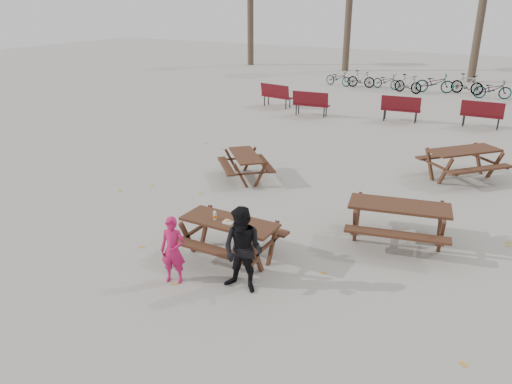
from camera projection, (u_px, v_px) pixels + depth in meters
The scene contains 13 objects.
ground at pixel (230, 258), 9.45m from camera, with size 80.00×80.00×0.00m, color gray.
main_picnic_table at pixel (229, 230), 9.23m from camera, with size 1.80×1.45×0.78m.
food_tray at pixel (228, 223), 9.05m from camera, with size 0.18×0.11×0.04m, color white.
bread_roll at pixel (228, 220), 9.03m from camera, with size 0.14×0.06×0.05m, color tan.
soda_bottle at pixel (215, 216), 9.19m from camera, with size 0.07×0.07×0.17m.
child at pixel (173, 250), 8.47m from camera, with size 0.44×0.29×1.20m, color #B91750.
adult at pixel (243, 250), 8.16m from camera, with size 0.72×0.56×1.49m, color black.
picnic_table_east at pixel (398, 224), 9.87m from camera, with size 1.93×1.56×0.83m, color #361D13, non-canonical shape.
picnic_table_north at pixel (246, 167), 13.44m from camera, with size 1.59×1.28×0.68m, color #361D13, non-canonical shape.
picnic_table_far at pixel (462, 164), 13.40m from camera, with size 1.92×1.55×0.83m, color #361D13, non-canonical shape.
park_bench_row at pixel (363, 105), 20.22m from camera, with size 10.01×1.86×1.03m.
bicycle_row at pixel (418, 83), 25.73m from camera, with size 9.56×2.00×1.01m.
fallen_leaves at pixel (308, 216), 11.24m from camera, with size 11.00×11.00×0.01m, color gold, non-canonical shape.
Camera 1 is at (4.53, -7.02, 4.62)m, focal length 35.00 mm.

